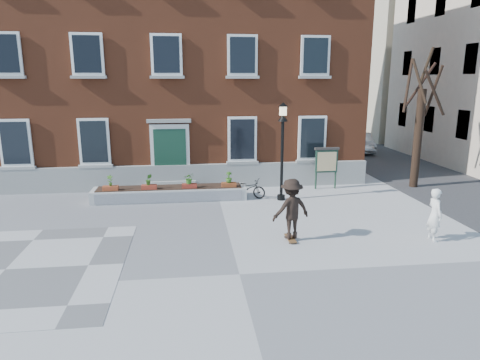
{
  "coord_description": "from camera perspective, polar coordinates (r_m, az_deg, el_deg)",
  "views": [
    {
      "loc": [
        -1.19,
        -9.9,
        4.82
      ],
      "look_at": [
        0.5,
        4.0,
        1.5
      ],
      "focal_mm": 32.0,
      "sensor_mm": 36.0,
      "label": 1
    }
  ],
  "objects": [
    {
      "name": "ground",
      "position": [
        11.08,
        -0.07,
        -12.46
      ],
      "size": [
        100.0,
        100.0,
        0.0
      ],
      "primitive_type": "plane",
      "color": "#9F9FA2",
      "rests_on": "ground"
    },
    {
      "name": "checker_patch",
      "position": [
        12.85,
        -28.8,
        -10.42
      ],
      "size": [
        6.0,
        6.0,
        0.01
      ],
      "primitive_type": "cube",
      "color": "#5D5D60",
      "rests_on": "ground"
    },
    {
      "name": "bicycle",
      "position": [
        17.76,
        1.04,
        -1.06
      ],
      "size": [
        1.61,
        1.23,
        0.81
      ],
      "primitive_type": "imported",
      "rotation": [
        0.0,
        0.0,
        1.05
      ],
      "color": "black",
      "rests_on": "ground"
    },
    {
      "name": "parked_car",
      "position": [
        30.08,
        15.77,
        4.83
      ],
      "size": [
        2.02,
        3.98,
        1.25
      ],
      "primitive_type": "imported",
      "rotation": [
        0.0,
        0.0,
        -0.19
      ],
      "color": "#B9BCBE",
      "rests_on": "ground"
    },
    {
      "name": "bystander",
      "position": [
        14.25,
        24.53,
        -4.23
      ],
      "size": [
        0.4,
        0.6,
        1.63
      ],
      "primitive_type": "imported",
      "rotation": [
        0.0,
        0.0,
        1.56
      ],
      "color": "white",
      "rests_on": "ground"
    },
    {
      "name": "brick_building",
      "position": [
        23.93,
        -9.26,
        16.73
      ],
      "size": [
        18.4,
        10.85,
        12.6
      ],
      "color": "brown",
      "rests_on": "ground"
    },
    {
      "name": "planter_assembly",
      "position": [
        17.68,
        -9.29,
        -1.63
      ],
      "size": [
        6.2,
        1.12,
        1.15
      ],
      "color": "silver",
      "rests_on": "ground"
    },
    {
      "name": "bare_tree",
      "position": [
        20.71,
        22.77,
        6.69
      ],
      "size": [
        1.83,
        1.83,
        6.16
      ],
      "color": "black",
      "rests_on": "ground"
    },
    {
      "name": "side_street",
      "position": [
        35.41,
        26.94,
        15.53
      ],
      "size": [
        15.2,
        36.0,
        14.5
      ],
      "color": "#3A393C",
      "rests_on": "ground"
    },
    {
      "name": "lamp_post",
      "position": [
        17.06,
        5.68,
        5.59
      ],
      "size": [
        0.4,
        0.4,
        3.93
      ],
      "color": "black",
      "rests_on": "ground"
    },
    {
      "name": "notice_board",
      "position": [
        19.37,
        11.46,
        2.49
      ],
      "size": [
        1.1,
        0.16,
        1.87
      ],
      "color": "#183121",
      "rests_on": "ground"
    },
    {
      "name": "skateboarder",
      "position": [
        13.01,
        6.85,
        -3.85
      ],
      "size": [
        1.34,
        0.98,
        1.93
      ],
      "color": "brown",
      "rests_on": "ground"
    }
  ]
}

